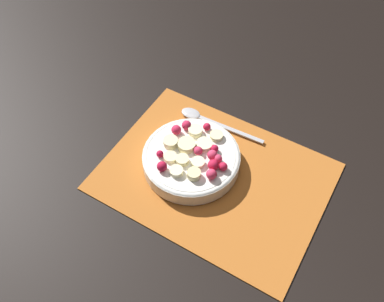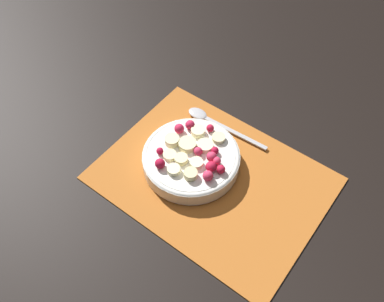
% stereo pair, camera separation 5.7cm
% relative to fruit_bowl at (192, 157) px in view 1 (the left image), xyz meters
% --- Properties ---
extents(ground_plane, '(3.00, 3.00, 0.00)m').
position_rel_fruit_bowl_xyz_m(ground_plane, '(0.05, -0.00, -0.03)').
color(ground_plane, black).
extents(placemat, '(0.44, 0.33, 0.01)m').
position_rel_fruit_bowl_xyz_m(placemat, '(0.05, -0.00, -0.02)').
color(placemat, '#B26023').
rests_on(placemat, ground_plane).
extents(fruit_bowl, '(0.20, 0.20, 0.06)m').
position_rel_fruit_bowl_xyz_m(fruit_bowl, '(0.00, 0.00, 0.00)').
color(fruit_bowl, silver).
rests_on(fruit_bowl, placemat).
extents(spoon, '(0.20, 0.03, 0.01)m').
position_rel_fruit_bowl_xyz_m(spoon, '(-0.04, 0.12, -0.02)').
color(spoon, '#B2B2B7').
rests_on(spoon, placemat).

